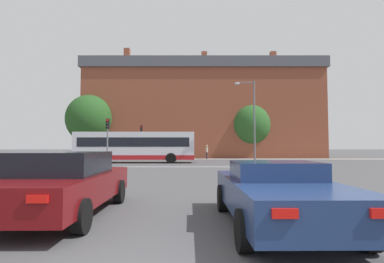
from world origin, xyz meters
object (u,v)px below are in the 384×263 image
street_lamp_junction (251,114)px  pedestrian_waiting (207,151)px  bus_crossing_lead (136,146)px  car_saloon_left (64,183)px  traffic_light_near_left (108,134)px  car_roadster_right (277,193)px  traffic_light_far_left (141,136)px

street_lamp_junction → pedestrian_waiting: bearing=107.1°
pedestrian_waiting → bus_crossing_lead: bearing=156.5°
car_saloon_left → bus_crossing_lead: bus_crossing_lead is taller
traffic_light_near_left → bus_crossing_lead: bearing=78.9°
car_saloon_left → street_lamp_junction: bearing=66.8°
car_saloon_left → traffic_light_near_left: bearing=101.7°
car_saloon_left → pedestrian_waiting: size_ratio=2.66×
car_roadster_right → pedestrian_waiting: pedestrian_waiting is taller
bus_crossing_lead → street_lamp_junction: size_ratio=1.52×
car_roadster_right → street_lamp_junction: (3.83, 21.73, 4.01)m
car_saloon_left → car_roadster_right: car_saloon_left is taller
bus_crossing_lead → traffic_light_near_left: (-1.16, -5.88, 0.98)m
car_roadster_right → street_lamp_junction: 22.42m
car_roadster_right → traffic_light_far_left: size_ratio=1.07×
traffic_light_near_left → traffic_light_far_left: traffic_light_far_left is taller
traffic_light_far_left → street_lamp_junction: 16.10m
traffic_light_near_left → traffic_light_far_left: bearing=88.7°
bus_crossing_lead → traffic_light_far_left: (-0.84, 8.32, 1.31)m
car_saloon_left → pedestrian_waiting: bearing=80.4°
car_roadster_right → bus_crossing_lead: 25.10m
bus_crossing_lead → car_saloon_left: bearing=-173.3°
bus_crossing_lead → street_lamp_junction: street_lamp_junction is taller
car_roadster_right → traffic_light_far_left: (-8.19, 32.31, 2.28)m
car_saloon_left → pedestrian_waiting: pedestrian_waiting is taller
bus_crossing_lead → traffic_light_near_left: size_ratio=3.05×
traffic_light_near_left → pedestrian_waiting: bearing=60.2°
traffic_light_near_left → traffic_light_far_left: (0.32, 14.21, 0.33)m
traffic_light_far_left → pedestrian_waiting: bearing=7.2°
traffic_light_far_left → street_lamp_junction: street_lamp_junction is taller
car_saloon_left → traffic_light_near_left: 17.69m
car_roadster_right → traffic_light_near_left: bearing=114.6°
bus_crossing_lead → traffic_light_near_left: bearing=168.9°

